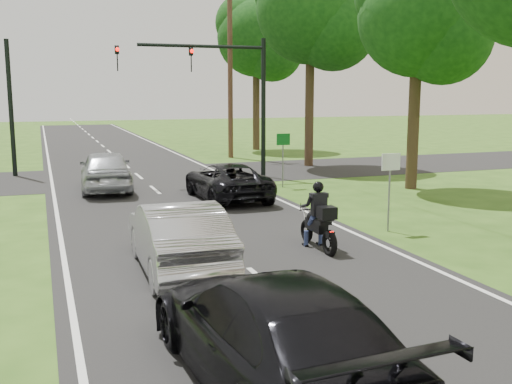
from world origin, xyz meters
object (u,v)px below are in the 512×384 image
sign_white (390,173)px  sign_green (283,147)px  silver_sedan (178,236)px  utility_pole_far (230,67)px  traffic_signal (222,82)px  dark_suv (227,181)px  silver_suv (106,170)px  dark_car_behind (272,330)px  motorcycle_rider (319,223)px

sign_white → sign_green: same height
silver_sedan → sign_white: bearing=-163.6°
sign_green → utility_pole_far: bearing=83.3°
silver_sedan → traffic_signal: traffic_signal is taller
dark_suv → silver_suv: bearing=-42.3°
silver_sedan → sign_green: bearing=-121.9°
silver_suv → sign_white: sign_white is taller
utility_pole_far → sign_white: utility_pole_far is taller
dark_car_behind → sign_green: size_ratio=2.43×
dark_suv → utility_pole_far: utility_pole_far is taller
motorcycle_rider → dark_suv: 7.22m
dark_suv → silver_sedan: size_ratio=1.02×
dark_car_behind → utility_pole_far: bearing=-109.1°
dark_car_behind → sign_white: 9.32m
motorcycle_rider → traffic_signal: size_ratio=0.30×
motorcycle_rider → sign_white: bearing=23.0°
dark_car_behind → sign_green: sign_green is taller
dark_car_behind → sign_green: bearing=-115.7°
traffic_signal → sign_green: bearing=-62.6°
motorcycle_rider → silver_suv: bearing=111.3°
traffic_signal → sign_green: 4.24m
traffic_signal → dark_car_behind: bearing=-104.8°
silver_sedan → utility_pole_far: utility_pole_far is taller
silver_suv → sign_green: bearing=171.1°
dark_suv → traffic_signal: 6.11m
dark_car_behind → sign_white: size_ratio=2.43×
dark_suv → sign_green: (2.88, 1.82, 0.95)m
dark_suv → traffic_signal: traffic_signal is taller
motorcycle_rider → utility_pole_far: (4.09, 20.06, 4.43)m
sign_white → traffic_signal: bearing=97.0°
sign_green → traffic_signal: bearing=117.4°
silver_sedan → sign_green: (6.35, 9.65, 0.84)m
dark_car_behind → silver_sedan: bearing=-92.5°
motorcycle_rider → utility_pole_far: size_ratio=0.19×
traffic_signal → utility_pole_far: (2.86, 8.00, 0.95)m
dark_suv → silver_suv: (-3.80, 3.30, 0.14)m
sign_white → silver_suv: bearing=124.3°
motorcycle_rider → silver_sedan: motorcycle_rider is taller
sign_green → dark_suv: bearing=-147.7°
sign_white → sign_green: size_ratio=1.00×
silver_suv → sign_white: size_ratio=2.17×
silver_sedan → motorcycle_rider: bearing=-168.9°
motorcycle_rider → silver_sedan: bearing=-169.3°
dark_car_behind → traffic_signal: size_ratio=0.81×
silver_sedan → dark_car_behind: 5.33m
sign_green → silver_sedan: bearing=-123.4°
dark_suv → silver_suv: size_ratio=1.00×
dark_suv → traffic_signal: bearing=-106.5°
silver_sedan → sign_white: sign_white is taller
dark_car_behind → silver_suv: bearing=-91.6°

